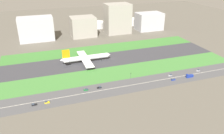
{
  "coord_description": "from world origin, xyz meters",
  "views": [
    {
      "loc": [
        -91.13,
        -256.65,
        113.32
      ],
      "look_at": [
        -14.2,
        -36.5,
        6.0
      ],
      "focal_mm": 35.95,
      "sensor_mm": 36.0,
      "label": 1
    }
  ],
  "objects_px": {
    "car_6": "(198,70)",
    "car_1": "(173,80)",
    "fuel_tank_west": "(98,25)",
    "airliner": "(85,58)",
    "hangar_building": "(83,27)",
    "office_tower": "(117,19)",
    "fuel_tank_centre": "(116,22)",
    "car_0": "(99,87)",
    "terminal_building": "(36,29)",
    "car_2": "(47,102)",
    "cargo_warehouse": "(149,21)",
    "car_5": "(34,105)",
    "fuel_tank_east": "(131,22)",
    "car_4": "(170,75)",
    "traffic_light": "(131,75)",
    "truck_0": "(189,76)",
    "car_3": "(86,90)"
  },
  "relations": [
    {
      "from": "car_6",
      "to": "car_1",
      "type": "bearing_deg",
      "value": -166.07
    },
    {
      "from": "fuel_tank_west",
      "to": "airliner",
      "type": "bearing_deg",
      "value": -111.43
    },
    {
      "from": "hangar_building",
      "to": "office_tower",
      "type": "xyz_separation_m",
      "value": [
        62.49,
        0.0,
        9.18
      ]
    },
    {
      "from": "fuel_tank_centre",
      "to": "car_0",
      "type": "bearing_deg",
      "value": -113.97
    },
    {
      "from": "terminal_building",
      "to": "fuel_tank_centre",
      "type": "relative_size",
      "value": 2.12
    },
    {
      "from": "car_2",
      "to": "cargo_warehouse",
      "type": "bearing_deg",
      "value": -136.54
    },
    {
      "from": "car_5",
      "to": "fuel_tank_east",
      "type": "height_order",
      "value": "fuel_tank_east"
    },
    {
      "from": "car_0",
      "to": "car_6",
      "type": "height_order",
      "value": "same"
    },
    {
      "from": "airliner",
      "to": "car_5",
      "type": "bearing_deg",
      "value": -129.55
    },
    {
      "from": "car_1",
      "to": "hangar_building",
      "type": "relative_size",
      "value": 0.11
    },
    {
      "from": "hangar_building",
      "to": "car_2",
      "type": "bearing_deg",
      "value": -111.77
    },
    {
      "from": "terminal_building",
      "to": "office_tower",
      "type": "xyz_separation_m",
      "value": [
        138.54,
        0.0,
        6.56
      ]
    },
    {
      "from": "car_4",
      "to": "hangar_building",
      "type": "distance_m",
      "value": 191.47
    },
    {
      "from": "car_5",
      "to": "fuel_tank_west",
      "type": "bearing_deg",
      "value": -118.15
    },
    {
      "from": "car_1",
      "to": "car_2",
      "type": "xyz_separation_m",
      "value": [
        -131.25,
        0.0,
        0.0
      ]
    },
    {
      "from": "traffic_light",
      "to": "fuel_tank_west",
      "type": "xyz_separation_m",
      "value": [
        26.16,
        219.01,
        1.75
      ]
    },
    {
      "from": "traffic_light",
      "to": "fuel_tank_east",
      "type": "distance_m",
      "value": 239.51
    },
    {
      "from": "cargo_warehouse",
      "to": "fuel_tank_west",
      "type": "relative_size",
      "value": 1.93
    },
    {
      "from": "truck_0",
      "to": "car_2",
      "type": "relative_size",
      "value": 1.91
    },
    {
      "from": "truck_0",
      "to": "car_1",
      "type": "bearing_deg",
      "value": -0.0
    },
    {
      "from": "truck_0",
      "to": "car_6",
      "type": "relative_size",
      "value": 1.91
    },
    {
      "from": "traffic_light",
      "to": "fuel_tank_centre",
      "type": "bearing_deg",
      "value": 73.87
    },
    {
      "from": "car_4",
      "to": "traffic_light",
      "type": "distance_m",
      "value": 45.22
    },
    {
      "from": "car_3",
      "to": "fuel_tank_centre",
      "type": "distance_m",
      "value": 254.41
    },
    {
      "from": "car_6",
      "to": "traffic_light",
      "type": "xyz_separation_m",
      "value": [
        -81.89,
        7.99,
        3.37
      ]
    },
    {
      "from": "car_4",
      "to": "fuel_tank_centre",
      "type": "xyz_separation_m",
      "value": [
        18.96,
        227.0,
        6.85
      ]
    },
    {
      "from": "car_2",
      "to": "terminal_building",
      "type": "xyz_separation_m",
      "value": [
        0.62,
        192.0,
        18.17
      ]
    },
    {
      "from": "terminal_building",
      "to": "fuel_tank_centre",
      "type": "height_order",
      "value": "terminal_building"
    },
    {
      "from": "airliner",
      "to": "fuel_tank_west",
      "type": "distance_m",
      "value": 170.8
    },
    {
      "from": "cargo_warehouse",
      "to": "fuel_tank_centre",
      "type": "height_order",
      "value": "cargo_warehouse"
    },
    {
      "from": "car_3",
      "to": "traffic_light",
      "type": "height_order",
      "value": "traffic_light"
    },
    {
      "from": "cargo_warehouse",
      "to": "fuel_tank_centre",
      "type": "xyz_separation_m",
      "value": [
        -49.56,
        45.0,
        -7.98
      ]
    },
    {
      "from": "car_4",
      "to": "fuel_tank_east",
      "type": "distance_m",
      "value": 233.07
    },
    {
      "from": "car_3",
      "to": "fuel_tank_west",
      "type": "height_order",
      "value": "fuel_tank_west"
    },
    {
      "from": "car_4",
      "to": "hangar_building",
      "type": "height_order",
      "value": "hangar_building"
    },
    {
      "from": "car_3",
      "to": "terminal_building",
      "type": "relative_size",
      "value": 0.08
    },
    {
      "from": "airliner",
      "to": "fuel_tank_west",
      "type": "height_order",
      "value": "airliner"
    },
    {
      "from": "car_3",
      "to": "traffic_light",
      "type": "bearing_deg",
      "value": 8.85
    },
    {
      "from": "terminal_building",
      "to": "fuel_tank_east",
      "type": "xyz_separation_m",
      "value": [
        186.0,
        45.0,
        -12.52
      ]
    },
    {
      "from": "hangar_building",
      "to": "cargo_warehouse",
      "type": "distance_m",
      "value": 125.92
    },
    {
      "from": "airliner",
      "to": "traffic_light",
      "type": "relative_size",
      "value": 9.03
    },
    {
      "from": "airliner",
      "to": "car_6",
      "type": "distance_m",
      "value": 136.4
    },
    {
      "from": "car_5",
      "to": "fuel_tank_east",
      "type": "relative_size",
      "value": 0.19
    },
    {
      "from": "car_3",
      "to": "car_5",
      "type": "relative_size",
      "value": 1.0
    },
    {
      "from": "truck_0",
      "to": "cargo_warehouse",
      "type": "height_order",
      "value": "cargo_warehouse"
    },
    {
      "from": "car_4",
      "to": "fuel_tank_west",
      "type": "relative_size",
      "value": 0.18
    },
    {
      "from": "car_5",
      "to": "traffic_light",
      "type": "xyz_separation_m",
      "value": [
        100.63,
        17.99,
        3.37
      ]
    },
    {
      "from": "fuel_tank_centre",
      "to": "car_1",
      "type": "bearing_deg",
      "value": -95.25
    },
    {
      "from": "truck_0",
      "to": "terminal_building",
      "type": "bearing_deg",
      "value": -51.74
    },
    {
      "from": "airliner",
      "to": "hangar_building",
      "type": "bearing_deg",
      "value": 78.49
    }
  ]
}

